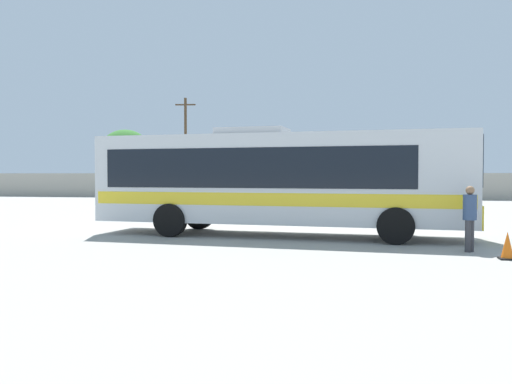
{
  "coord_description": "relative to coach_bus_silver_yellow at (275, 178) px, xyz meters",
  "views": [
    {
      "loc": [
        2.42,
        -17.47,
        1.94
      ],
      "look_at": [
        -0.86,
        0.2,
        1.36
      ],
      "focal_mm": 37.35,
      "sensor_mm": 36.0,
      "label": 1
    }
  ],
  "objects": [
    {
      "name": "coach_bus_silver_yellow",
      "position": [
        0.0,
        0.0,
        0.0
      ],
      "size": [
        11.89,
        3.6,
        3.43
      ],
      "color": "silver",
      "rests_on": "ground_plane"
    },
    {
      "name": "parked_car_leftmost_white",
      "position": [
        -12.09,
        23.55,
        -1.04
      ],
      "size": [
        4.72,
        2.25,
        1.49
      ],
      "color": "silver",
      "rests_on": "ground_plane"
    },
    {
      "name": "roadside_tree_left",
      "position": [
        -18.81,
        30.39,
        2.39
      ],
      "size": [
        4.63,
        4.63,
        6.2
      ],
      "color": "brown",
      "rests_on": "ground_plane"
    },
    {
      "name": "utility_pole_near",
      "position": [
        -12.3,
        28.6,
        2.72
      ],
      "size": [
        1.8,
        0.37,
        8.75
      ],
      "color": "#4C3823",
      "rests_on": "ground_plane"
    },
    {
      "name": "parked_car_second_maroon",
      "position": [
        -6.44,
        23.68,
        -1.03
      ],
      "size": [
        4.55,
        2.26,
        1.52
      ],
      "color": "maroon",
      "rests_on": "ground_plane"
    },
    {
      "name": "ground_plane",
      "position": [
        0.07,
        10.74,
        -1.83
      ],
      "size": [
        300.0,
        300.0,
        0.0
      ],
      "primitive_type": "plane",
      "color": "#A3A099"
    },
    {
      "name": "perimeter_wall",
      "position": [
        0.07,
        26.6,
        -0.8
      ],
      "size": [
        80.0,
        0.3,
        2.07
      ],
      "primitive_type": "cube",
      "color": "#9E998C",
      "rests_on": "ground_plane"
    },
    {
      "name": "parked_car_third_red",
      "position": [
        -1.05,
        23.66,
        -1.05
      ],
      "size": [
        4.25,
        2.17,
        1.48
      ],
      "color": "red",
      "rests_on": "ground_plane"
    },
    {
      "name": "roadside_tree_midleft",
      "position": [
        -11.93,
        31.8,
        2.21
      ],
      "size": [
        3.63,
        3.63,
        5.6
      ],
      "color": "brown",
      "rests_on": "ground_plane"
    },
    {
      "name": "traffic_cone_on_apron",
      "position": [
        5.93,
        -3.78,
        -1.52
      ],
      "size": [
        0.36,
        0.36,
        0.64
      ],
      "color": "black",
      "rests_on": "ground_plane"
    },
    {
      "name": "attendant_by_bus_door",
      "position": [
        5.33,
        -2.68,
        -0.9
      ],
      "size": [
        0.47,
        0.47,
        1.66
      ],
      "color": "#38383D",
      "rests_on": "ground_plane"
    }
  ]
}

